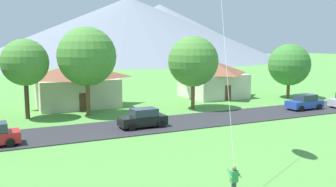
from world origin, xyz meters
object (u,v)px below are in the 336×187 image
(house_leftmost, at_px, (213,78))
(house_right_center, at_px, (77,84))
(parked_car_blue_mid_west, at_px, (305,102))
(parked_car_black_mid_east, at_px, (143,118))
(tree_near_right, at_px, (25,63))
(tree_center, at_px, (87,56))
(tree_right_of_center, at_px, (289,65))
(tree_near_left, at_px, (193,61))

(house_leftmost, height_order, house_right_center, house_right_center)
(house_leftmost, height_order, parked_car_blue_mid_west, house_leftmost)
(parked_car_black_mid_east, bearing_deg, tree_near_right, 135.62)
(tree_center, relative_size, parked_car_blue_mid_west, 2.17)
(house_right_center, height_order, tree_right_of_center, tree_right_of_center)
(parked_car_blue_mid_west, bearing_deg, house_right_center, 149.90)
(tree_near_right, distance_m, parked_car_blue_mid_west, 30.21)
(house_leftmost, xyz_separation_m, tree_right_of_center, (8.99, -5.07, 1.93))
(tree_right_of_center, bearing_deg, house_right_center, 169.34)
(house_leftmost, xyz_separation_m, parked_car_blue_mid_west, (3.94, -12.99, -1.76))
(house_right_center, distance_m, parked_car_blue_mid_west, 26.26)
(house_leftmost, bearing_deg, tree_right_of_center, -29.43)
(tree_right_of_center, bearing_deg, tree_center, -178.79)
(tree_near_left, bearing_deg, parked_car_black_mid_east, -143.25)
(house_right_center, bearing_deg, house_leftmost, -0.45)
(house_right_center, xyz_separation_m, parked_car_blue_mid_west, (22.66, -13.14, -1.81))
(house_leftmost, bearing_deg, house_right_center, 179.55)
(tree_right_of_center, relative_size, parked_car_blue_mid_west, 1.75)
(house_right_center, distance_m, parked_car_black_mid_east, 14.04)
(parked_car_blue_mid_west, bearing_deg, tree_right_of_center, 57.51)
(parked_car_black_mid_east, bearing_deg, tree_near_left, 36.75)
(tree_center, bearing_deg, tree_near_right, 171.44)
(tree_near_left, distance_m, tree_right_of_center, 16.22)
(tree_near_left, relative_size, parked_car_blue_mid_west, 1.97)
(house_right_center, height_order, tree_center, tree_center)
(tree_near_right, xyz_separation_m, parked_car_blue_mid_west, (28.68, -8.22, -4.74))
(tree_center, xyz_separation_m, parked_car_black_mid_east, (3.01, -7.82, -5.27))
(house_leftmost, relative_size, parked_car_black_mid_east, 1.90)
(tree_right_of_center, height_order, parked_car_black_mid_east, tree_right_of_center)
(tree_center, relative_size, tree_near_right, 1.16)
(house_leftmost, xyz_separation_m, parked_car_black_mid_east, (-15.84, -13.48, -1.76))
(house_right_center, height_order, parked_car_black_mid_east, house_right_center)
(tree_right_of_center, distance_m, parked_car_black_mid_east, 26.47)
(tree_near_left, height_order, tree_right_of_center, tree_near_left)
(house_right_center, height_order, tree_near_right, tree_near_right)
(parked_car_blue_mid_west, bearing_deg, tree_center, 162.17)
(tree_near_left, bearing_deg, tree_right_of_center, 6.65)
(tree_near_left, bearing_deg, tree_near_right, 172.98)
(tree_near_left, relative_size, parked_car_black_mid_east, 1.97)
(tree_right_of_center, distance_m, parked_car_blue_mid_west, 10.09)
(house_right_center, xyz_separation_m, tree_near_left, (11.63, -7.09, 2.76))
(tree_near_right, relative_size, parked_car_blue_mid_west, 1.88)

